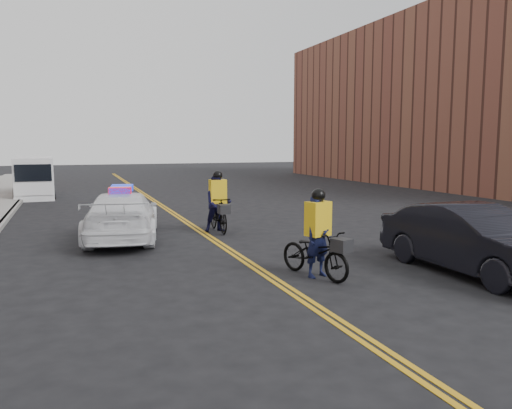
{
  "coord_description": "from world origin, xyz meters",
  "views": [
    {
      "loc": [
        -3.81,
        -9.79,
        2.75
      ],
      "look_at": [
        0.37,
        1.33,
        1.3
      ],
      "focal_mm": 35.0,
      "sensor_mm": 36.0,
      "label": 1
    }
  ],
  "objects_px": {
    "dark_sedan": "(474,240)",
    "cyclist_near": "(318,246)",
    "police_cruiser": "(122,216)",
    "cargo_van": "(34,178)",
    "cyclist_far": "(218,208)"
  },
  "relations": [
    {
      "from": "dark_sedan",
      "to": "cyclist_near",
      "type": "xyz_separation_m",
      "value": [
        -3.19,
        0.95,
        -0.09
      ]
    },
    {
      "from": "police_cruiser",
      "to": "cargo_van",
      "type": "xyz_separation_m",
      "value": [
        -3.06,
        13.39,
        0.31
      ]
    },
    {
      "from": "dark_sedan",
      "to": "cyclist_far",
      "type": "height_order",
      "value": "cyclist_far"
    },
    {
      "from": "cargo_van",
      "to": "cyclist_near",
      "type": "bearing_deg",
      "value": -73.52
    },
    {
      "from": "cyclist_far",
      "to": "cyclist_near",
      "type": "bearing_deg",
      "value": -84.64
    },
    {
      "from": "cargo_van",
      "to": "cyclist_far",
      "type": "xyz_separation_m",
      "value": [
        6.0,
        -13.11,
        -0.25
      ]
    },
    {
      "from": "cyclist_near",
      "to": "police_cruiser",
      "type": "bearing_deg",
      "value": 103.41
    },
    {
      "from": "cyclist_near",
      "to": "cyclist_far",
      "type": "height_order",
      "value": "cyclist_far"
    },
    {
      "from": "police_cruiser",
      "to": "cyclist_near",
      "type": "distance_m",
      "value": 6.51
    },
    {
      "from": "cyclist_near",
      "to": "dark_sedan",
      "type": "bearing_deg",
      "value": -34.56
    },
    {
      "from": "police_cruiser",
      "to": "cyclist_far",
      "type": "distance_m",
      "value": 2.96
    },
    {
      "from": "dark_sedan",
      "to": "cyclist_near",
      "type": "distance_m",
      "value": 3.33
    },
    {
      "from": "cargo_van",
      "to": "cyclist_far",
      "type": "relative_size",
      "value": 2.59
    },
    {
      "from": "dark_sedan",
      "to": "cyclist_far",
      "type": "relative_size",
      "value": 2.32
    },
    {
      "from": "cargo_van",
      "to": "dark_sedan",
      "type": "bearing_deg",
      "value": -66.46
    }
  ]
}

